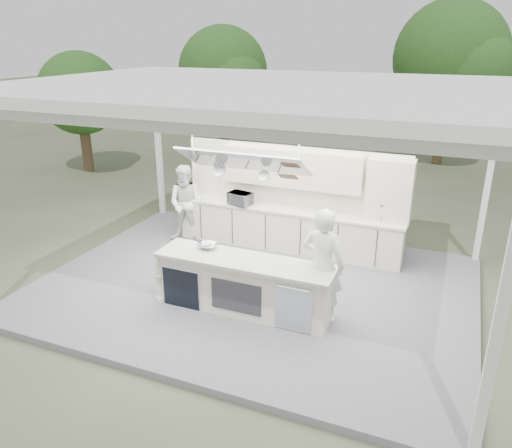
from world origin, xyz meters
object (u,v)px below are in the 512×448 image
at_px(demo_island, 243,285).
at_px(back_counter, 288,228).
at_px(sous_chef, 187,204).
at_px(head_chef, 323,266).

height_order(demo_island, back_counter, same).
relative_size(demo_island, back_counter, 0.61).
relative_size(demo_island, sous_chef, 1.75).
bearing_deg(sous_chef, demo_island, -60.97).
distance_m(demo_island, sous_chef, 3.45).
relative_size(head_chef, sous_chef, 1.11).
height_order(demo_island, sous_chef, sous_chef).
bearing_deg(back_counter, sous_chef, -169.27).
bearing_deg(head_chef, demo_island, 14.64).
distance_m(demo_island, head_chef, 1.43).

